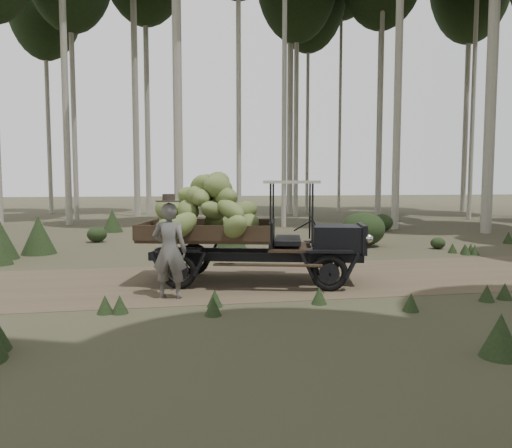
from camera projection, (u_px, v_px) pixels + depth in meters
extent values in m
plane|color=#473D2B|center=(342.00, 277.00, 10.95)|extent=(120.00, 120.00, 0.00)
cube|color=brown|center=(342.00, 277.00, 10.95)|extent=(70.00, 4.00, 0.01)
cube|color=black|center=(336.00, 238.00, 10.15)|extent=(1.13, 1.10, 0.52)
cube|color=black|center=(362.00, 238.00, 10.12)|extent=(0.32, 0.93, 0.58)
cube|color=black|center=(272.00, 233.00, 10.24)|extent=(0.40, 1.29, 0.52)
cube|color=#38281C|center=(209.00, 237.00, 10.34)|extent=(2.96, 2.29, 0.08)
cube|color=#38281C|center=(215.00, 225.00, 11.17)|extent=(2.56, 0.71, 0.30)
cube|color=#38281C|center=(201.00, 233.00, 9.49)|extent=(2.56, 0.71, 0.30)
cube|color=#38281C|center=(147.00, 229.00, 10.42)|extent=(0.47, 1.65, 0.30)
cube|color=beige|center=(292.00, 182.00, 10.12)|extent=(1.44, 1.81, 0.06)
cube|color=black|center=(257.00, 252.00, 10.66)|extent=(4.20, 1.16, 0.17)
cube|color=black|center=(255.00, 257.00, 9.95)|extent=(4.20, 1.16, 0.17)
torus|color=black|center=(324.00, 261.00, 10.96)|extent=(0.72, 0.30, 0.71)
torus|color=black|center=(329.00, 273.00, 9.47)|extent=(0.72, 0.30, 0.71)
torus|color=black|center=(194.00, 259.00, 11.17)|extent=(0.72, 0.30, 0.71)
torus|color=black|center=(179.00, 271.00, 9.68)|extent=(0.72, 0.30, 0.71)
sphere|color=beige|center=(363.00, 234.00, 10.53)|extent=(0.17, 0.17, 0.17)
sphere|color=beige|center=(369.00, 239.00, 9.69)|extent=(0.17, 0.17, 0.17)
ellipsoid|color=olive|center=(247.00, 225.00, 10.49)|extent=(0.85, 0.80, 0.65)
ellipsoid|color=olive|center=(214.00, 209.00, 10.29)|extent=(0.70, 0.77, 0.43)
ellipsoid|color=olive|center=(198.00, 196.00, 10.20)|extent=(0.73, 0.77, 0.54)
ellipsoid|color=olive|center=(210.00, 187.00, 10.35)|extent=(0.79, 0.51, 0.58)
ellipsoid|color=olive|center=(180.00, 225.00, 10.42)|extent=(0.85, 0.79, 0.63)
ellipsoid|color=olive|center=(244.00, 210.00, 10.73)|extent=(0.87, 0.79, 0.48)
ellipsoid|color=olive|center=(201.00, 195.00, 10.27)|extent=(0.77, 0.70, 0.58)
ellipsoid|color=olive|center=(201.00, 186.00, 10.33)|extent=(0.61, 0.92, 0.66)
ellipsoid|color=olive|center=(167.00, 223.00, 11.05)|extent=(0.36, 0.86, 0.61)
ellipsoid|color=olive|center=(175.00, 211.00, 10.79)|extent=(0.82, 1.01, 0.72)
ellipsoid|color=olive|center=(225.00, 198.00, 10.15)|extent=(0.66, 0.92, 0.52)
ellipsoid|color=olive|center=(218.00, 187.00, 10.19)|extent=(0.91, 0.84, 0.63)
ellipsoid|color=olive|center=(236.00, 229.00, 9.93)|extent=(0.69, 0.56, 0.37)
ellipsoid|color=olive|center=(168.00, 209.00, 10.44)|extent=(0.80, 0.94, 0.51)
ellipsoid|color=olive|center=(200.00, 198.00, 10.07)|extent=(0.38, 0.73, 0.43)
ellipsoid|color=olive|center=(214.00, 183.00, 10.26)|extent=(0.68, 0.69, 0.37)
ellipsoid|color=olive|center=(214.00, 222.00, 10.56)|extent=(0.46, 0.70, 0.54)
ellipsoid|color=olive|center=(230.00, 210.00, 9.80)|extent=(0.74, 0.85, 0.56)
ellipsoid|color=olive|center=(191.00, 196.00, 10.60)|extent=(0.82, 0.78, 0.50)
ellipsoid|color=olive|center=(218.00, 183.00, 10.33)|extent=(0.79, 0.91, 0.55)
ellipsoid|color=olive|center=(169.00, 227.00, 10.09)|extent=(0.83, 0.73, 0.55)
ellipsoid|color=olive|center=(188.00, 211.00, 10.16)|extent=(0.56, 0.78, 0.62)
ellipsoid|color=olive|center=(204.00, 195.00, 10.45)|extent=(0.79, 0.70, 0.52)
ellipsoid|color=olive|center=(209.00, 185.00, 10.39)|extent=(0.75, 0.59, 0.49)
ellipsoid|color=olive|center=(220.00, 225.00, 10.75)|extent=(0.76, 0.45, 0.46)
ellipsoid|color=olive|center=(213.00, 211.00, 10.01)|extent=(0.78, 0.80, 0.54)
ellipsoid|color=olive|center=(181.00, 226.00, 9.46)|extent=(0.91, 0.72, 0.71)
ellipsoid|color=olive|center=(235.00, 227.00, 9.38)|extent=(0.64, 0.85, 0.66)
imported|color=#595551|center=(170.00, 251.00, 8.90)|extent=(0.72, 0.57, 1.72)
cylinder|color=#302821|center=(169.00, 201.00, 8.82)|extent=(0.57, 0.57, 0.02)
cylinder|color=#302821|center=(169.00, 198.00, 8.81)|extent=(0.28, 0.28, 0.14)
cylinder|color=#B2AD9E|center=(400.00, 1.00, 20.98)|extent=(0.33, 0.33, 19.33)
cylinder|color=#B2AD9E|center=(72.00, 64.00, 26.22)|extent=(0.27, 0.27, 16.45)
cylinder|color=#B2AD9E|center=(492.00, 21.00, 23.35)|extent=(0.40, 0.40, 19.18)
cylinder|color=#B2AD9E|center=(380.00, 61.00, 28.40)|extent=(0.26, 0.26, 17.82)
cylinder|color=#B2AD9E|center=(476.00, 14.00, 26.57)|extent=(0.24, 0.24, 21.93)
cylinder|color=#B2AD9E|center=(296.00, 72.00, 28.69)|extent=(0.27, 0.27, 16.75)
cylinder|color=#B2AD9E|center=(176.00, 13.00, 20.37)|extent=(0.39, 0.39, 17.89)
cylinder|color=#B2AD9E|center=(238.00, 37.00, 22.58)|extent=(0.22, 0.22, 17.21)
cylinder|color=#B2AD9E|center=(382.00, 34.00, 27.09)|extent=(0.25, 0.25, 20.17)
cylinder|color=#B2AD9E|center=(285.00, 14.00, 21.89)|extent=(0.21, 0.21, 18.88)
cylinder|color=#B2AD9E|center=(146.00, 57.00, 31.19)|extent=(0.34, 0.34, 19.62)
cylinder|color=#B2AD9E|center=(400.00, 38.00, 32.12)|extent=(0.28, 0.28, 22.59)
cylinder|color=#B2AD9E|center=(47.00, 86.00, 31.71)|extent=(0.27, 0.27, 16.29)
ellipsoid|color=black|center=(44.00, 1.00, 31.26)|extent=(4.56, 4.56, 7.30)
cylinder|color=#B2AD9E|center=(291.00, 32.00, 30.81)|extent=(0.37, 0.37, 22.61)
cylinder|color=#B2AD9E|center=(134.00, 31.00, 28.97)|extent=(0.38, 0.38, 21.54)
cylinder|color=#B2AD9E|center=(467.00, 72.00, 33.38)|extent=(0.35, 0.35, 18.80)
cylinder|color=#B2AD9E|center=(308.00, 80.00, 32.19)|extent=(0.21, 0.21, 17.28)
cylinder|color=#B2AD9E|center=(341.00, 52.00, 33.65)|extent=(0.20, 0.20, 21.62)
ellipsoid|color=#233319|center=(438.00, 243.00, 15.45)|extent=(0.45, 0.45, 0.36)
cone|color=#233319|center=(232.00, 232.00, 15.53)|extent=(0.95, 0.95, 1.05)
ellipsoid|color=#233319|center=(382.00, 223.00, 20.88)|extent=(0.89, 0.89, 0.71)
cone|color=#233319|center=(39.00, 235.00, 14.34)|extent=(0.99, 0.99, 1.10)
ellipsoid|color=#233319|center=(97.00, 234.00, 17.13)|extent=(0.67, 0.67, 0.53)
cone|color=#233319|center=(112.00, 221.00, 20.54)|extent=(0.84, 0.84, 0.93)
ellipsoid|color=#233319|center=(363.00, 229.00, 16.03)|extent=(1.38, 1.38, 1.10)
cone|color=#233319|center=(508.00, 238.00, 16.78)|extent=(0.36, 0.36, 0.40)
cone|color=#233319|center=(501.00, 335.00, 5.93)|extent=(0.48, 0.48, 0.54)
cone|color=#233319|center=(471.00, 249.00, 14.40)|extent=(0.27, 0.27, 0.30)
cone|color=#233319|center=(354.00, 251.00, 14.01)|extent=(0.27, 0.27, 0.30)
cone|color=#233319|center=(213.00, 306.00, 7.78)|extent=(0.27, 0.27, 0.30)
cone|color=#233319|center=(105.00, 304.00, 7.90)|extent=(0.27, 0.27, 0.30)
cone|color=#233319|center=(411.00, 302.00, 8.05)|extent=(0.27, 0.27, 0.30)
cone|color=#233319|center=(505.00, 291.00, 8.85)|extent=(0.27, 0.27, 0.30)
cone|color=#233319|center=(215.00, 298.00, 8.33)|extent=(0.27, 0.27, 0.30)
cone|color=#233319|center=(319.00, 295.00, 8.52)|extent=(0.27, 0.27, 0.30)
cone|color=#233319|center=(466.00, 250.00, 14.18)|extent=(0.27, 0.27, 0.30)
cone|color=#233319|center=(487.00, 293.00, 8.70)|extent=(0.27, 0.27, 0.30)
cone|color=#233319|center=(453.00, 248.00, 14.57)|extent=(0.27, 0.27, 0.30)
cone|color=#233319|center=(475.00, 250.00, 14.16)|extent=(0.27, 0.27, 0.30)
cone|color=#233319|center=(120.00, 304.00, 7.91)|extent=(0.27, 0.27, 0.30)
cone|color=#233319|center=(465.00, 249.00, 14.37)|extent=(0.27, 0.27, 0.30)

